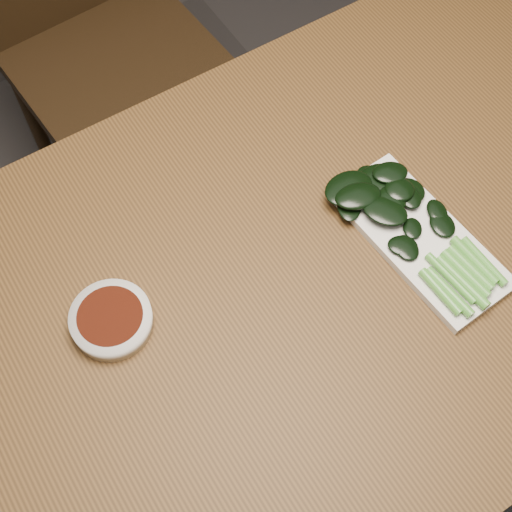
% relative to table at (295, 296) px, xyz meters
% --- Properties ---
extents(ground, '(6.00, 6.00, 0.00)m').
position_rel_table_xyz_m(ground, '(0.00, 0.00, -0.68)').
color(ground, '#2B2829').
rests_on(ground, ground).
extents(table, '(1.40, 0.80, 0.75)m').
position_rel_table_xyz_m(table, '(0.00, 0.00, 0.00)').
color(table, '#4F3316').
rests_on(table, ground).
extents(chair_far, '(0.47, 0.47, 0.89)m').
position_rel_table_xyz_m(chair_far, '(0.05, 0.86, -0.19)').
color(chair_far, black).
rests_on(chair_far, ground).
extents(sauce_bowl, '(0.11, 0.11, 0.03)m').
position_rel_table_xyz_m(sauce_bowl, '(-0.26, 0.07, 0.09)').
color(sauce_bowl, silver).
rests_on(sauce_bowl, table).
extents(serving_plate, '(0.14, 0.29, 0.01)m').
position_rel_table_xyz_m(serving_plate, '(0.18, -0.05, 0.08)').
color(serving_plate, silver).
rests_on(serving_plate, table).
extents(gai_lan, '(0.15, 0.29, 0.02)m').
position_rel_table_xyz_m(gai_lan, '(0.17, -0.02, 0.10)').
color(gai_lan, '#519D36').
rests_on(gai_lan, serving_plate).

